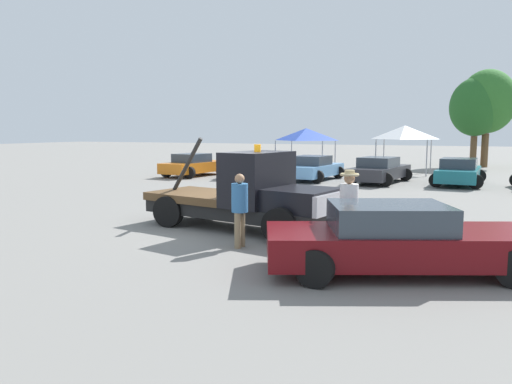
# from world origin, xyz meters

# --- Properties ---
(ground_plane) EXTENTS (160.00, 160.00, 0.00)m
(ground_plane) POSITION_xyz_m (0.00, 0.00, 0.00)
(ground_plane) COLOR gray
(tow_truck) EXTENTS (5.91, 2.96, 2.51)m
(tow_truck) POSITION_xyz_m (0.34, -0.07, 0.92)
(tow_truck) COLOR black
(tow_truck) RESTS_ON ground
(foreground_car) EXTENTS (5.41, 3.70, 1.34)m
(foreground_car) POSITION_xyz_m (4.63, -2.71, 0.65)
(foreground_car) COLOR #5B0A0F
(foreground_car) RESTS_ON ground
(person_near_truck) EXTENTS (0.41, 0.41, 1.86)m
(person_near_truck) POSITION_xyz_m (3.42, -1.65, 1.10)
(person_near_truck) COLOR #475B84
(person_near_truck) RESTS_ON ground
(person_at_hood) EXTENTS (0.38, 0.38, 1.72)m
(person_at_hood) POSITION_xyz_m (0.96, -2.00, 0.99)
(person_at_hood) COLOR #847051
(person_at_hood) RESTS_ON ground
(parked_car_orange) EXTENTS (2.78, 4.69, 1.34)m
(parked_car_orange) POSITION_xyz_m (-9.36, 13.34, 0.65)
(parked_car_orange) COLOR orange
(parked_car_orange) RESTS_ON ground
(parked_car_navy) EXTENTS (2.99, 5.11, 1.34)m
(parked_car_navy) POSITION_xyz_m (-6.10, 14.18, 0.65)
(parked_car_navy) COLOR navy
(parked_car_navy) RESTS_ON ground
(parked_car_skyblue) EXTENTS (2.81, 4.69, 1.34)m
(parked_car_skyblue) POSITION_xyz_m (-2.15, 13.81, 0.65)
(parked_car_skyblue) COLOR #669ED1
(parked_car_skyblue) RESTS_ON ground
(parked_car_charcoal) EXTENTS (2.93, 5.11, 1.34)m
(parked_car_charcoal) POSITION_xyz_m (1.43, 13.84, 0.65)
(parked_car_charcoal) COLOR #2D2D33
(parked_car_charcoal) RESTS_ON ground
(parked_car_teal) EXTENTS (2.58, 4.86, 1.34)m
(parked_car_teal) POSITION_xyz_m (5.22, 14.41, 0.65)
(parked_car_teal) COLOR #196670
(parked_car_teal) RESTS_ON ground
(canopy_tent_blue) EXTENTS (3.19, 3.19, 2.84)m
(canopy_tent_blue) POSITION_xyz_m (-4.28, 19.20, 2.43)
(canopy_tent_blue) COLOR #9E9EA3
(canopy_tent_blue) RESTS_ON ground
(canopy_tent_white) EXTENTS (3.02, 3.02, 3.00)m
(canopy_tent_white) POSITION_xyz_m (1.87, 19.89, 2.57)
(canopy_tent_white) COLOR #9E9EA3
(canopy_tent_white) RESTS_ON ground
(tree_left) EXTENTS (3.64, 3.64, 6.50)m
(tree_left) POSITION_xyz_m (5.82, 27.66, 4.36)
(tree_left) COLOR brown
(tree_left) RESTS_ON ground
(tree_center) EXTENTS (3.97, 3.97, 7.08)m
(tree_center) POSITION_xyz_m (6.58, 28.08, 4.75)
(tree_center) COLOR brown
(tree_center) RESTS_ON ground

